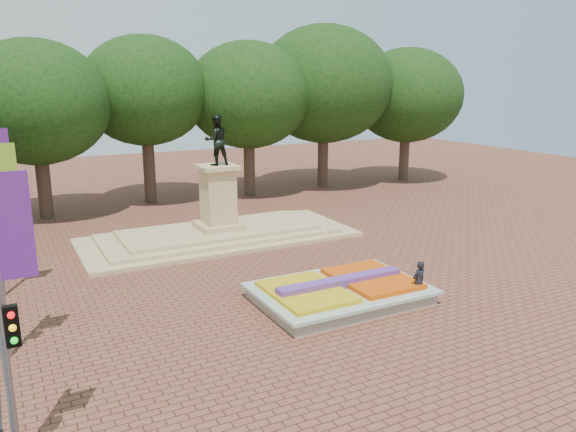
# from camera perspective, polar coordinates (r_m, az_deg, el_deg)

# --- Properties ---
(ground) EXTENTS (90.00, 90.00, 0.00)m
(ground) POSITION_cam_1_polar(r_m,az_deg,el_deg) (22.60, 0.35, -7.36)
(ground) COLOR brown
(ground) RESTS_ON ground
(flower_bed) EXTENTS (6.30, 4.30, 0.91)m
(flower_bed) POSITION_cam_1_polar(r_m,az_deg,el_deg) (21.36, 5.37, -7.63)
(flower_bed) COLOR gray
(flower_bed) RESTS_ON ground
(monument) EXTENTS (14.00, 6.00, 6.40)m
(monument) POSITION_cam_1_polar(r_m,az_deg,el_deg) (29.31, -7.04, -0.69)
(monument) COLOR tan
(monument) RESTS_ON ground
(tree_row_back) EXTENTS (44.80, 8.80, 10.43)m
(tree_row_back) POSITION_cam_1_polar(r_m,az_deg,el_deg) (38.62, -9.40, 11.40)
(tree_row_back) COLOR #3A2B1F
(tree_row_back) RESTS_ON ground
(pedestrian) EXTENTS (0.63, 0.45, 1.62)m
(pedestrian) POSITION_cam_1_polar(r_m,az_deg,el_deg) (21.53, 13.13, -6.53)
(pedestrian) COLOR black
(pedestrian) RESTS_ON ground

